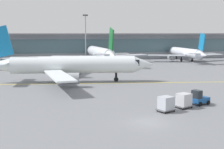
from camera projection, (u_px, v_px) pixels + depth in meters
ground_plane at (149, 122)px, 33.12m from camera, size 400.00×400.00×0.00m
taxiway_centreline_stripe at (74, 84)px, 58.31m from camera, size 109.27×13.39×0.01m
terminal_concourse at (81, 46)px, 114.56m from camera, size 206.89×11.00×9.60m
gate_airplane_2 at (100, 53)px, 96.21m from camera, size 31.61×34.13×11.30m
gate_airplane_3 at (185, 53)px, 104.15m from camera, size 27.68×29.66×9.86m
taxiing_regional_jet at (71, 65)px, 59.76m from camera, size 34.15×31.54×11.31m
baggage_tug at (199, 98)px, 41.11m from camera, size 2.94×2.41×2.10m
cargo_dolly_lead at (184, 100)px, 39.35m from camera, size 2.57×2.31×1.94m
cargo_dolly_trailing at (166, 103)px, 37.49m from camera, size 2.57×2.31×1.94m
apron_light_mast_1 at (86, 36)px, 106.19m from camera, size 1.80×0.36×16.21m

